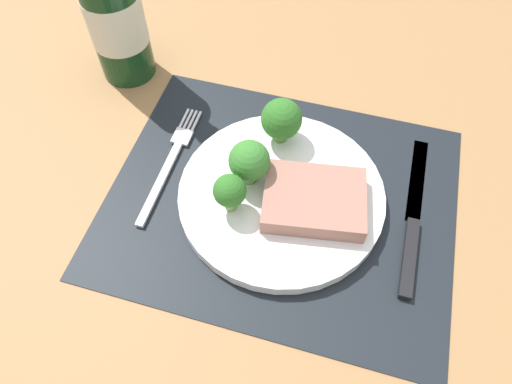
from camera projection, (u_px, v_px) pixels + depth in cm
name	position (u px, v px, depth cm)	size (l,w,h in cm)	color
ground_plane	(280.00, 206.00, 59.01)	(140.00, 110.00, 3.00)	#996D42
placemat	(281.00, 199.00, 57.64)	(41.92, 34.13, 0.30)	black
plate	(281.00, 195.00, 56.85)	(24.93, 24.93, 1.60)	white
steak	(314.00, 200.00, 54.10)	(11.72, 8.89, 2.38)	#9E6B5B
broccoli_center	(230.00, 191.00, 52.18)	(3.82, 3.82, 5.40)	#6B994C
broccoli_front_edge	(249.00, 161.00, 54.22)	(4.90, 4.90, 6.14)	#6B994C
broccoli_near_fork	(281.00, 120.00, 57.93)	(5.17, 5.17, 6.16)	#5B8942
fork	(170.00, 162.00, 60.35)	(2.40, 19.20, 0.50)	silver
knife	(413.00, 225.00, 55.14)	(1.80, 23.00, 0.80)	black
wine_bottle	(112.00, 8.00, 61.72)	(7.87, 7.87, 29.94)	#143819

